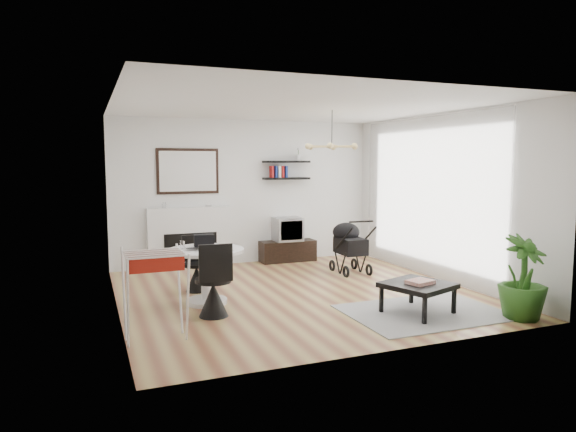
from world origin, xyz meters
name	(u,v)px	position (x,y,z in m)	size (l,w,h in m)	color
floor	(297,293)	(0.00, 0.00, 0.00)	(5.00, 5.00, 0.00)	brown
ceiling	(297,106)	(0.00, 0.00, 2.70)	(5.00, 5.00, 0.00)	white
wall_back	(246,192)	(0.00, 2.50, 1.35)	(5.00, 5.00, 0.00)	white
wall_left	(114,207)	(-2.50, 0.00, 1.35)	(5.00, 5.00, 0.00)	white
wall_right	(439,197)	(2.50, 0.00, 1.35)	(5.00, 5.00, 0.00)	white
sheer_curtain	(427,196)	(2.40, 0.20, 1.35)	(0.04, 3.60, 2.60)	white
fireplace	(190,230)	(-1.10, 2.42, 0.69)	(1.50, 0.17, 2.16)	white
shelf_lower	(286,178)	(0.76, 2.37, 1.60)	(0.90, 0.25, 0.04)	black
shelf_upper	(286,162)	(0.76, 2.37, 1.92)	(0.90, 0.25, 0.04)	black
pendant_lamp	(332,147)	(0.70, 0.30, 2.15)	(0.90, 0.90, 0.10)	#DDC074
tv_console	(288,251)	(0.76, 2.30, 0.20)	(1.08, 0.38, 0.40)	black
crt_tv	(287,229)	(0.76, 2.30, 0.63)	(0.52, 0.45, 0.45)	#ABABAD
dining_table	(206,268)	(-1.36, -0.07, 0.49)	(1.03, 1.03, 0.75)	white
laptop	(199,249)	(-1.46, -0.13, 0.76)	(0.33, 0.21, 0.03)	black
black_bag	(204,240)	(-1.33, 0.18, 0.83)	(0.27, 0.16, 0.16)	black
newspaper	(221,249)	(-1.18, -0.19, 0.75)	(0.32, 0.26, 0.01)	silver
drinking_glass	(182,245)	(-1.65, 0.06, 0.80)	(0.06, 0.06, 0.11)	white
chair_far	(196,274)	(-1.35, 0.66, 0.26)	(0.39, 0.39, 0.82)	black
chair_near	(214,293)	(-1.41, -0.70, 0.30)	(0.45, 0.46, 0.94)	black
drying_rack	(155,294)	(-2.18, -1.29, 0.51)	(0.65, 0.61, 0.97)	white
stroller	(349,249)	(1.39, 0.98, 0.41)	(0.51, 0.81, 0.97)	black
rug	(424,312)	(1.13, -1.52, 0.01)	(1.97, 1.42, 0.01)	gray
coffee_table	(418,286)	(1.02, -1.52, 0.35)	(0.95, 0.95, 0.38)	black
magazines	(420,282)	(1.02, -1.56, 0.42)	(0.31, 0.25, 0.04)	#C04630
potted_plant	(523,277)	(2.09, -2.16, 0.51)	(0.58, 0.58, 1.03)	#265418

